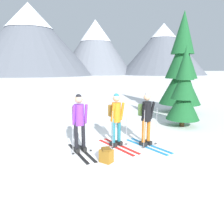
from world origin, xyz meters
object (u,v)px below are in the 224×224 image
at_px(pine_tree_near, 184,91).
at_px(backpack_on_snow_front, 106,155).
at_px(skier_in_black, 146,116).
at_px(skier_in_orange, 116,117).
at_px(pine_tree_mid, 181,68).
at_px(skier_in_purple, 79,120).

height_order(pine_tree_near, backpack_on_snow_front, pine_tree_near).
bearing_deg(skier_in_black, pine_tree_near, 38.11).
bearing_deg(pine_tree_near, skier_in_orange, -152.87).
relative_size(skier_in_orange, backpack_on_snow_front, 4.28).
xyz_separation_m(pine_tree_mid, backpack_on_snow_front, (-5.20, -5.47, -2.26)).
relative_size(pine_tree_mid, backpack_on_snow_front, 13.42).
distance_m(pine_tree_near, backpack_on_snow_front, 4.94).
distance_m(skier_in_purple, backpack_on_snow_front, 1.33).
bearing_deg(skier_in_purple, skier_in_black, 1.99).
bearing_deg(skier_in_purple, pine_tree_mid, 38.26).
bearing_deg(backpack_on_snow_front, skier_in_purple, 124.66).
bearing_deg(pine_tree_mid, skier_in_purple, -141.74).
distance_m(skier_in_purple, pine_tree_mid, 7.55).
bearing_deg(pine_tree_mid, backpack_on_snow_front, -133.55).
height_order(skier_in_purple, backpack_on_snow_front, skier_in_purple).
distance_m(skier_in_orange, skier_in_black, 0.94).
relative_size(skier_in_orange, pine_tree_mid, 0.32).
distance_m(skier_in_orange, pine_tree_mid, 6.55).
height_order(skier_in_purple, pine_tree_mid, pine_tree_mid).
xyz_separation_m(skier_in_black, pine_tree_near, (2.37, 1.86, 0.56)).
bearing_deg(pine_tree_near, backpack_on_snow_front, -143.69).
distance_m(skier_in_black, pine_tree_near, 3.07).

